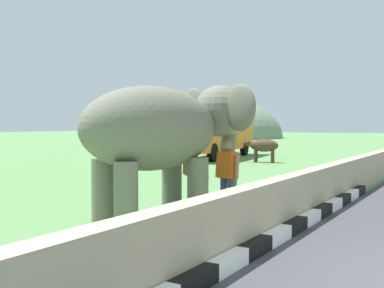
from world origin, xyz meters
The scene contains 8 objects.
striped_curb centered at (-0.35, 3.41, 0.12)m, with size 16.20×0.20×0.24m.
barrier_parapet centered at (2.00, 3.71, 0.50)m, with size 28.00×0.36×1.00m, color tan.
elephant centered at (1.55, 6.05, 1.88)m, with size 4.07×3.06×2.88m.
person_handler centered at (2.84, 5.29, 0.93)m, with size 0.31×0.65×1.66m.
bus_orange centered at (18.38, 14.26, 2.08)m, with size 9.40×3.79×3.50m.
cow_near centered at (9.58, 10.59, 0.87)m, with size 1.35×1.83×1.23m.
cow_mid centered at (16.75, 10.25, 0.87)m, with size 0.88×1.93×1.23m.
hill_east centered at (55.00, 34.93, 0.00)m, with size 26.17×20.94×12.81m.
Camera 1 is at (-6.46, 0.54, 2.00)m, focal length 44.24 mm.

